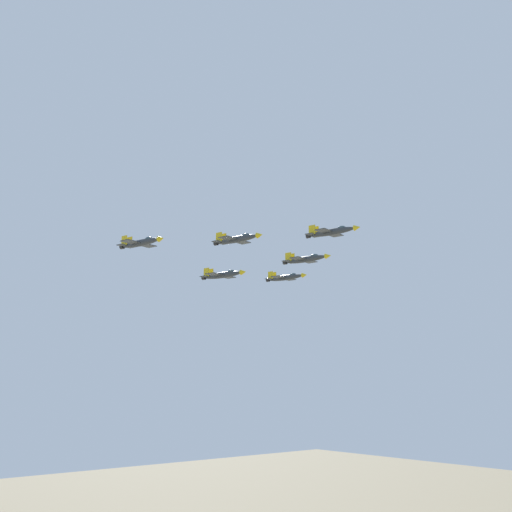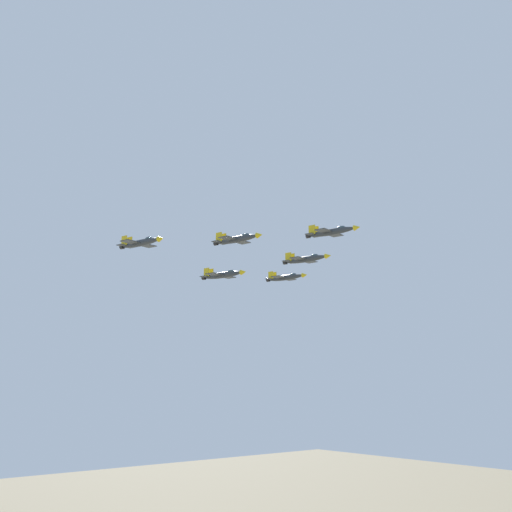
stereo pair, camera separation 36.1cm
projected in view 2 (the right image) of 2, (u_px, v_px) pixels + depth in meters
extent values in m
ellipsoid|color=#2D3338|center=(331.00, 232.00, 163.35)|extent=(4.68, 14.01, 1.79)
cone|color=gold|center=(357.00, 227.00, 158.68)|extent=(1.87, 2.07, 1.52)
ellipsoid|color=#334751|center=(341.00, 228.00, 161.64)|extent=(1.82, 2.62, 1.05)
cube|color=#2D3338|center=(329.00, 233.00, 163.75)|extent=(10.40, 5.21, 0.18)
cube|color=gold|center=(338.00, 236.00, 167.21)|extent=(1.28, 2.95, 0.22)
cube|color=gold|center=(320.00, 229.00, 160.30)|extent=(1.28, 2.95, 0.22)
cube|color=#2D3338|center=(313.00, 235.00, 166.87)|extent=(5.13, 3.15, 0.18)
cube|color=gold|center=(315.00, 231.00, 167.66)|extent=(0.65, 2.00, 2.59)
cube|color=gold|center=(312.00, 230.00, 166.28)|extent=(0.65, 2.00, 2.59)
cylinder|color=black|center=(308.00, 236.00, 167.78)|extent=(1.44, 1.24, 1.25)
ellipsoid|color=#2D3338|center=(306.00, 259.00, 187.15)|extent=(4.68, 14.76, 1.89)
cone|color=gold|center=(328.00, 256.00, 182.12)|extent=(1.94, 2.16, 1.60)
ellipsoid|color=#334751|center=(314.00, 256.00, 185.31)|extent=(1.87, 2.74, 1.10)
cube|color=#2D3338|center=(304.00, 260.00, 187.57)|extent=(10.93, 5.31, 0.19)
cube|color=gold|center=(312.00, 262.00, 191.17)|extent=(1.30, 3.10, 0.23)
cube|color=gold|center=(295.00, 257.00, 184.00)|extent=(1.30, 3.10, 0.23)
cube|color=#2D3338|center=(289.00, 262.00, 190.93)|extent=(5.38, 3.23, 0.19)
cube|color=gold|center=(292.00, 258.00, 191.75)|extent=(0.65, 2.10, 2.72)
cube|color=gold|center=(288.00, 257.00, 190.32)|extent=(0.65, 2.10, 2.72)
cylinder|color=black|center=(285.00, 262.00, 191.91)|extent=(1.50, 1.28, 1.32)
ellipsoid|color=#2D3338|center=(237.00, 239.00, 162.00)|extent=(4.58, 13.95, 1.78)
cone|color=gold|center=(260.00, 235.00, 157.32)|extent=(1.85, 2.06, 1.52)
ellipsoid|color=#334751|center=(246.00, 235.00, 160.29)|extent=(1.80, 2.60, 1.04)
cube|color=#2D3338|center=(235.00, 240.00, 162.40)|extent=(10.35, 5.13, 0.18)
cube|color=gold|center=(245.00, 243.00, 165.84)|extent=(1.26, 2.94, 0.21)
cube|color=gold|center=(224.00, 237.00, 158.99)|extent=(1.26, 2.94, 0.21)
cube|color=#2D3338|center=(220.00, 242.00, 165.53)|extent=(5.10, 3.11, 0.18)
cube|color=gold|center=(223.00, 238.00, 166.32)|extent=(0.64, 1.99, 2.58)
cube|color=gold|center=(219.00, 237.00, 164.95)|extent=(0.64, 1.99, 2.58)
cylinder|color=black|center=(216.00, 243.00, 166.45)|extent=(1.42, 1.23, 1.25)
ellipsoid|color=#2D3338|center=(286.00, 278.00, 211.15)|extent=(4.51, 14.56, 1.86)
cone|color=gold|center=(305.00, 275.00, 206.15)|extent=(1.90, 2.12, 1.58)
ellipsoid|color=#334751|center=(293.00, 275.00, 209.32)|extent=(1.83, 2.69, 1.08)
cube|color=#2D3338|center=(284.00, 278.00, 211.58)|extent=(10.76, 5.16, 0.19)
cube|color=gold|center=(292.00, 280.00, 215.11)|extent=(1.26, 3.06, 0.22)
cube|color=gold|center=(276.00, 276.00, 208.07)|extent=(1.26, 3.06, 0.22)
cube|color=#2D3338|center=(272.00, 280.00, 214.92)|extent=(5.29, 3.15, 0.19)
cube|color=gold|center=(274.00, 276.00, 215.72)|extent=(0.63, 2.08, 2.69)
cube|color=gold|center=(271.00, 275.00, 214.31)|extent=(0.63, 2.08, 2.69)
cylinder|color=black|center=(268.00, 280.00, 215.89)|extent=(1.47, 1.26, 1.30)
ellipsoid|color=#2D3338|center=(141.00, 243.00, 160.88)|extent=(4.58, 14.12, 1.80)
cone|color=gold|center=(161.00, 239.00, 156.12)|extent=(1.87, 2.08, 1.53)
ellipsoid|color=#334751|center=(149.00, 239.00, 159.14)|extent=(1.81, 2.63, 1.05)
cube|color=#2D3338|center=(139.00, 244.00, 161.29)|extent=(10.47, 5.15, 0.18)
cube|color=gold|center=(152.00, 246.00, 164.76)|extent=(1.27, 2.97, 0.22)
cube|color=gold|center=(125.00, 240.00, 157.84)|extent=(1.27, 2.97, 0.22)
cube|color=#2D3338|center=(126.00, 246.00, 164.47)|extent=(5.16, 3.13, 0.18)
cube|color=gold|center=(129.00, 242.00, 165.26)|extent=(0.64, 2.01, 2.61)
cube|color=gold|center=(124.00, 241.00, 163.88)|extent=(0.64, 2.01, 2.61)
cylinder|color=black|center=(122.00, 247.00, 165.40)|extent=(1.44, 1.24, 1.26)
ellipsoid|color=#2D3338|center=(223.00, 275.00, 185.22)|extent=(4.81, 14.71, 1.88)
cone|color=gold|center=(244.00, 272.00, 180.27)|extent=(1.95, 2.17, 1.60)
ellipsoid|color=#334751|center=(231.00, 272.00, 183.41)|extent=(1.89, 2.74, 1.10)
cube|color=#2D3338|center=(221.00, 276.00, 185.64)|extent=(10.92, 5.40, 0.19)
cube|color=gold|center=(231.00, 278.00, 189.26)|extent=(1.33, 3.10, 0.23)
cube|color=gold|center=(210.00, 273.00, 182.04)|extent=(1.33, 3.10, 0.23)
cube|color=#2D3338|center=(208.00, 277.00, 188.95)|extent=(5.38, 3.27, 0.19)
cube|color=gold|center=(211.00, 273.00, 189.77)|extent=(0.67, 2.10, 2.72)
cube|color=gold|center=(207.00, 272.00, 188.33)|extent=(0.67, 2.10, 2.72)
cylinder|color=black|center=(204.00, 278.00, 189.91)|extent=(1.50, 1.29, 1.32)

